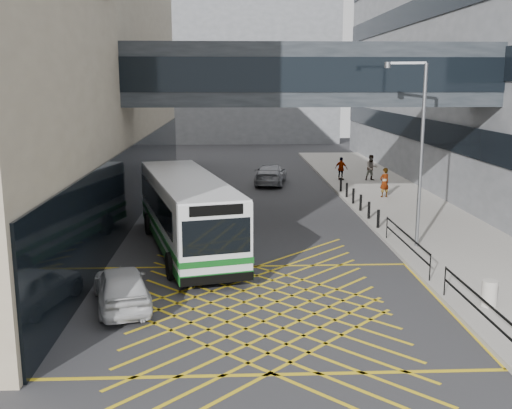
{
  "coord_description": "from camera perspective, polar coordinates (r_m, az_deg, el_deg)",
  "views": [
    {
      "loc": [
        -0.97,
        -18.21,
        7.14
      ],
      "look_at": [
        0.0,
        4.0,
        2.6
      ],
      "focal_mm": 42.0,
      "sensor_mm": 36.0,
      "label": 1
    }
  ],
  "objects": [
    {
      "name": "ground",
      "position": [
        19.58,
        0.52,
        -9.84
      ],
      "size": [
        120.0,
        120.0,
        0.0
      ],
      "primitive_type": "plane",
      "color": "#333335"
    },
    {
      "name": "skybridge",
      "position": [
        30.47,
        5.1,
        12.17
      ],
      "size": [
        20.0,
        4.1,
        3.0
      ],
      "color": "#292E33",
      "rests_on": "ground"
    },
    {
      "name": "pedestrian_b",
      "position": [
        44.21,
        10.94,
        3.45
      ],
      "size": [
        0.94,
        0.6,
        1.84
      ],
      "primitive_type": "imported",
      "rotation": [
        0.0,
        0.0,
        0.09
      ],
      "color": "gray",
      "rests_on": "pavement"
    },
    {
      "name": "car_dark",
      "position": [
        30.31,
        -5.38,
        -0.87
      ],
      "size": [
        2.83,
        4.46,
        1.3
      ],
      "primitive_type": "imported",
      "rotation": [
        0.0,
        0.0,
        3.45
      ],
      "color": "black",
      "rests_on": "ground"
    },
    {
      "name": "kerb_railings",
      "position": [
        22.12,
        16.46,
        -5.38
      ],
      "size": [
        0.05,
        12.54,
        1.0
      ],
      "color": "black",
      "rests_on": "pavement"
    },
    {
      "name": "pedestrian_c",
      "position": [
        44.02,
        8.12,
        3.4
      ],
      "size": [
        1.07,
        0.96,
        1.67
      ],
      "primitive_type": "imported",
      "rotation": [
        0.0,
        0.0,
        2.51
      ],
      "color": "gray",
      "rests_on": "pavement"
    },
    {
      "name": "pavement",
      "position": [
        35.39,
        13.92,
        -0.31
      ],
      "size": [
        6.0,
        54.0,
        0.16
      ],
      "primitive_type": "cube",
      "color": "#9E9990",
      "rests_on": "ground"
    },
    {
      "name": "box_junction",
      "position": [
        19.58,
        0.52,
        -9.83
      ],
      "size": [
        12.0,
        9.0,
        0.01
      ],
      "color": "gold",
      "rests_on": "ground"
    },
    {
      "name": "car_white",
      "position": [
        19.95,
        -12.66,
        -7.57
      ],
      "size": [
        2.9,
        4.74,
        1.41
      ],
      "primitive_type": "imported",
      "rotation": [
        0.0,
        0.0,
        3.41
      ],
      "color": "silver",
      "rests_on": "ground"
    },
    {
      "name": "litter_bin",
      "position": [
        20.56,
        21.33,
        -7.88
      ],
      "size": [
        0.49,
        0.49,
        0.84
      ],
      "primitive_type": "cylinder",
      "color": "#ADA89E",
      "rests_on": "pavement"
    },
    {
      "name": "car_silver",
      "position": [
        42.71,
        1.41,
        2.95
      ],
      "size": [
        2.85,
        5.19,
        1.53
      ],
      "primitive_type": "imported",
      "rotation": [
        0.0,
        0.0,
        2.98
      ],
      "color": "gray",
      "rests_on": "ground"
    },
    {
      "name": "pedestrian_a",
      "position": [
        37.89,
        12.13,
        2.06
      ],
      "size": [
        0.86,
        0.76,
        1.81
      ],
      "primitive_type": "imported",
      "rotation": [
        0.0,
        0.0,
        3.54
      ],
      "color": "gray",
      "rests_on": "pavement"
    },
    {
      "name": "building_far",
      "position": [
        78.24,
        -3.34,
        12.88
      ],
      "size": [
        28.0,
        16.0,
        18.0
      ],
      "primitive_type": "cube",
      "color": "slate",
      "rests_on": "ground"
    },
    {
      "name": "bollards",
      "position": [
        34.61,
        9.59,
        0.5
      ],
      "size": [
        0.14,
        10.14,
        0.9
      ],
      "color": "black",
      "rests_on": "pavement"
    },
    {
      "name": "bus",
      "position": [
        25.92,
        -6.62,
        -0.61
      ],
      "size": [
        5.33,
        11.72,
        3.2
      ],
      "rotation": [
        0.0,
        0.0,
        0.25
      ],
      "color": "silver",
      "rests_on": "ground"
    },
    {
      "name": "street_lamp",
      "position": [
        26.22,
        15.14,
        5.62
      ],
      "size": [
        1.75,
        0.75,
        7.82
      ],
      "rotation": [
        0.0,
        0.0,
        -0.32
      ],
      "color": "slate",
      "rests_on": "pavement"
    }
  ]
}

